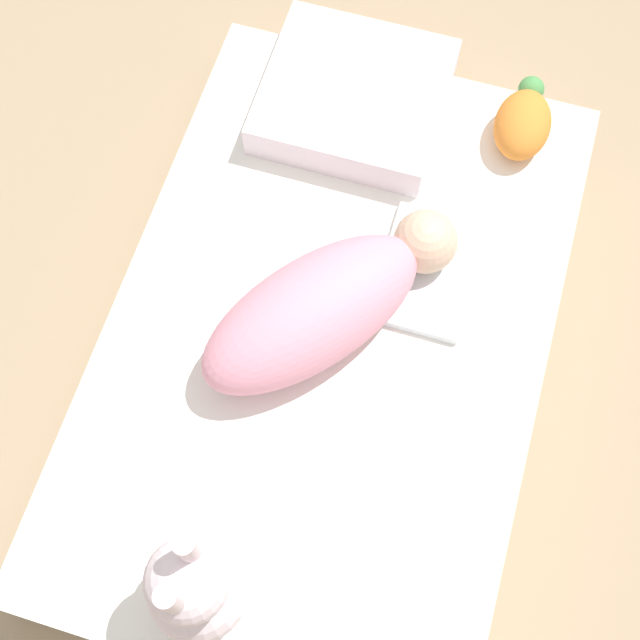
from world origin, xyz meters
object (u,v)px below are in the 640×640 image
Objects in this scene: swaddled_baby at (324,305)px; bunny_plush at (195,587)px; pillow at (354,97)px; turtle_plush at (523,122)px.

swaddled_baby is 0.53m from bunny_plush.
bunny_plush is at bearing -147.25° from swaddled_baby.
pillow is 0.34m from turtle_plush.
pillow is at bearing 1.61° from bunny_plush.
bunny_plush reaches higher than pillow.
swaddled_baby is 0.49m from pillow.
pillow is 1.00m from bunny_plush.
swaddled_baby is at bearing -170.62° from pillow.
pillow is 1.07× the size of bunny_plush.
bunny_plush reaches higher than turtle_plush.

